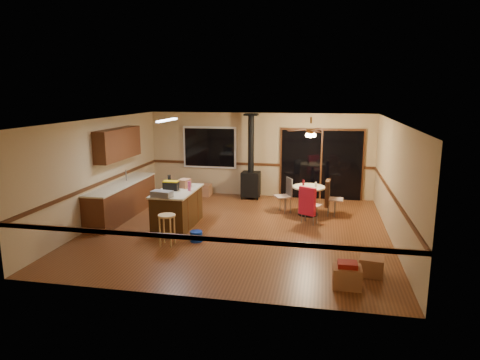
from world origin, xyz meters
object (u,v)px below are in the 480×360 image
(toolbox_black, at_px, (171,186))
(chair_left, at_px, (286,191))
(wood_stove, at_px, (251,175))
(box_under_window, at_px, (203,190))
(bar_stool, at_px, (167,230))
(chair_near, at_px, (308,201))
(blue_bucket, at_px, (196,236))
(dining_table, at_px, (309,196))
(kitchen_island, at_px, (177,208))
(chair_right, at_px, (328,193))
(box_corner_a, at_px, (347,277))
(box_corner_b, at_px, (372,267))
(toolbox_grey, at_px, (162,194))

(toolbox_black, xyz_separation_m, chair_left, (2.64, 1.76, -0.41))
(wood_stove, bearing_deg, box_under_window, 178.13)
(box_under_window, bearing_deg, bar_stool, -84.10)
(chair_near, bearing_deg, blue_bucket, -144.00)
(wood_stove, height_order, dining_table, wood_stove)
(blue_bucket, bearing_deg, chair_left, 57.43)
(wood_stove, xyz_separation_m, bar_stool, (-1.07, -4.37, -0.39))
(kitchen_island, height_order, chair_right, chair_right)
(bar_stool, height_order, box_under_window, bar_stool)
(dining_table, xyz_separation_m, chair_left, (-0.61, 0.15, 0.06))
(box_corner_a, distance_m, box_corner_b, 0.72)
(bar_stool, bearing_deg, blue_bucket, 32.20)
(dining_table, bearing_deg, box_corner_a, -79.19)
(box_corner_b, bearing_deg, chair_left, 116.05)
(toolbox_black, distance_m, box_under_window, 3.23)
(toolbox_grey, bearing_deg, box_corner_a, -25.65)
(kitchen_island, xyz_separation_m, box_corner_b, (4.37, -2.09, -0.28))
(dining_table, xyz_separation_m, box_corner_a, (0.81, -4.23, -0.35))
(toolbox_black, distance_m, blue_bucket, 1.59)
(box_corner_b, bearing_deg, toolbox_black, 155.37)
(toolbox_black, relative_size, bar_stool, 0.54)
(blue_bucket, relative_size, chair_left, 0.51)
(toolbox_grey, distance_m, chair_near, 3.55)
(toolbox_black, relative_size, box_corner_b, 0.87)
(toolbox_black, height_order, bar_stool, toolbox_black)
(kitchen_island, xyz_separation_m, chair_left, (2.50, 1.73, 0.14))
(kitchen_island, height_order, bar_stool, kitchen_island)
(chair_left, distance_m, box_under_window, 3.08)
(wood_stove, relative_size, blue_bucket, 9.17)
(dining_table, bearing_deg, toolbox_black, -153.62)
(wood_stove, bearing_deg, bar_stool, -103.78)
(chair_left, xyz_separation_m, chair_near, (0.62, -1.01, 0.01))
(blue_bucket, relative_size, box_under_window, 0.59)
(dining_table, bearing_deg, blue_bucket, -132.35)
(kitchen_island, relative_size, blue_bucket, 6.12)
(toolbox_grey, distance_m, bar_stool, 0.93)
(toolbox_grey, xyz_separation_m, chair_right, (3.73, 2.37, -0.37))
(box_corner_a, bearing_deg, bar_stool, 160.23)
(chair_right, xyz_separation_m, box_under_window, (-3.86, 1.45, -0.41))
(blue_bucket, bearing_deg, kitchen_island, 127.91)
(chair_left, distance_m, chair_right, 1.13)
(blue_bucket, bearing_deg, box_under_window, 103.71)
(dining_table, bearing_deg, chair_left, 166.23)
(toolbox_grey, relative_size, toolbox_black, 1.27)
(blue_bucket, relative_size, box_corner_a, 0.58)
(wood_stove, xyz_separation_m, chair_left, (1.20, -1.32, -0.14))
(blue_bucket, xyz_separation_m, chair_near, (2.35, 1.71, 0.48))
(box_corner_a, bearing_deg, box_corner_b, 50.53)
(chair_right, bearing_deg, wood_stove, 148.98)
(chair_left, bearing_deg, box_under_window, 153.43)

